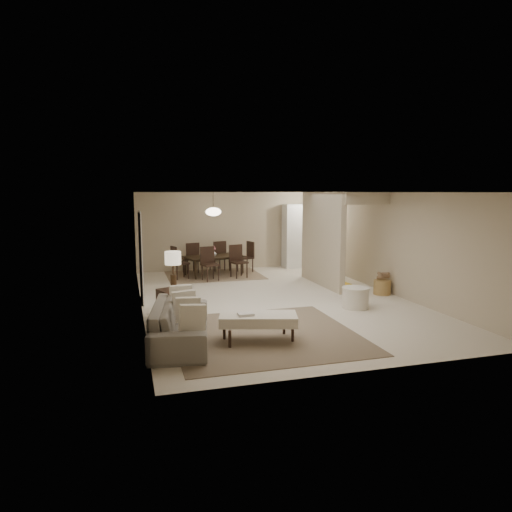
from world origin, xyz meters
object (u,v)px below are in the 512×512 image
object	(u,v)px
ottoman_bench	(258,320)
pantry_cabinet	(301,236)
sofa	(180,323)
round_pouf	(355,298)
dining_table	(214,266)
side_table	(174,304)
wicker_basket	(382,287)

from	to	relation	value
ottoman_bench	pantry_cabinet	bearing A→B (deg)	78.68
sofa	round_pouf	size ratio (longest dim) A/B	3.90
sofa	ottoman_bench	distance (m)	1.30
ottoman_bench	dining_table	size ratio (longest dim) A/B	0.84
round_pouf	dining_table	bearing A→B (deg)	115.23
side_table	dining_table	bearing A→B (deg)	69.49
pantry_cabinet	round_pouf	xyz separation A→B (m)	(-0.88, -5.44, -0.82)
round_pouf	side_table	bearing A→B (deg)	175.75
round_pouf	wicker_basket	distance (m)	1.64
ottoman_bench	round_pouf	xyz separation A→B (m)	(2.65, 1.54, -0.15)
side_table	pantry_cabinet	bearing A→B (deg)	47.32
pantry_cabinet	dining_table	bearing A→B (deg)	-166.67
dining_table	pantry_cabinet	bearing A→B (deg)	-1.51
pantry_cabinet	sofa	size ratio (longest dim) A/B	0.92
side_table	ottoman_bench	bearing A→B (deg)	-56.29
pantry_cabinet	dining_table	xyz separation A→B (m)	(-3.10, -0.73, -0.75)
pantry_cabinet	side_table	xyz separation A→B (m)	(-4.75, -5.15, -0.76)
pantry_cabinet	dining_table	world-z (taller)	pantry_cabinet
dining_table	ottoman_bench	bearing A→B (deg)	-108.81
pantry_cabinet	round_pouf	world-z (taller)	pantry_cabinet
sofa	wicker_basket	bearing A→B (deg)	-56.76
dining_table	round_pouf	bearing A→B (deg)	-79.61
sofa	round_pouf	world-z (taller)	sofa
pantry_cabinet	wicker_basket	xyz separation A→B (m)	(0.40, -4.42, -0.87)
wicker_basket	ottoman_bench	bearing A→B (deg)	-146.94
dining_table	side_table	bearing A→B (deg)	-125.35
ottoman_bench	round_pouf	size ratio (longest dim) A/B	2.42
round_pouf	ottoman_bench	bearing A→B (deg)	-149.86
wicker_basket	sofa	bearing A→B (deg)	-156.52
side_table	round_pouf	distance (m)	3.88
sofa	pantry_cabinet	bearing A→B (deg)	-25.95
sofa	side_table	xyz separation A→B (m)	(0.05, 1.53, -0.04)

